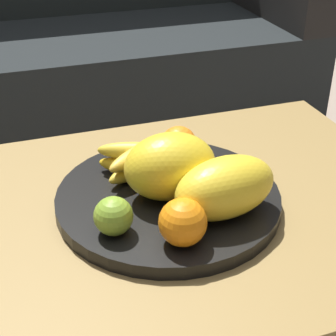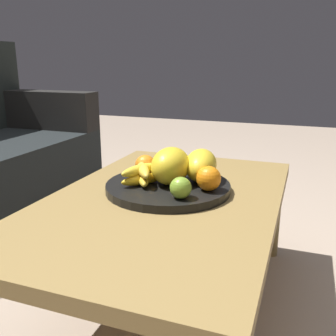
{
  "view_description": "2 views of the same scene",
  "coord_description": "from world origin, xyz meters",
  "px_view_note": "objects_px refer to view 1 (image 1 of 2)",
  "views": [
    {
      "loc": [
        -0.19,
        -0.72,
        0.92
      ],
      "look_at": [
        0.06,
        0.01,
        0.47
      ],
      "focal_mm": 56.09,
      "sensor_mm": 36.0,
      "label": 1
    },
    {
      "loc": [
        -1.01,
        -0.39,
        0.79
      ],
      "look_at": [
        0.06,
        0.01,
        0.47
      ],
      "focal_mm": 40.36,
      "sensor_mm": 36.0,
      "label": 2
    }
  ],
  "objects_px": {
    "fruit_bowl": "(168,198)",
    "melon_smaller_beside": "(225,187)",
    "melon_large_front": "(170,166)",
    "orange_left": "(183,222)",
    "coffee_table": "(139,232)",
    "apple_front": "(113,216)",
    "orange_front": "(179,144)",
    "banana_bunch": "(139,160)",
    "couch": "(72,53)"
  },
  "relations": [
    {
      "from": "melon_smaller_beside",
      "to": "banana_bunch",
      "type": "relative_size",
      "value": 1.15
    },
    {
      "from": "melon_large_front",
      "to": "orange_front",
      "type": "height_order",
      "value": "melon_large_front"
    },
    {
      "from": "melon_large_front",
      "to": "orange_left",
      "type": "height_order",
      "value": "melon_large_front"
    },
    {
      "from": "melon_smaller_beside",
      "to": "banana_bunch",
      "type": "xyz_separation_m",
      "value": [
        -0.1,
        0.16,
        -0.02
      ]
    },
    {
      "from": "coffee_table",
      "to": "orange_left",
      "type": "height_order",
      "value": "orange_left"
    },
    {
      "from": "melon_smaller_beside",
      "to": "orange_front",
      "type": "distance_m",
      "value": 0.19
    },
    {
      "from": "apple_front",
      "to": "banana_bunch",
      "type": "height_order",
      "value": "same"
    },
    {
      "from": "fruit_bowl",
      "to": "melon_large_front",
      "type": "distance_m",
      "value": 0.07
    },
    {
      "from": "couch",
      "to": "melon_large_front",
      "type": "relative_size",
      "value": 10.75
    },
    {
      "from": "banana_bunch",
      "to": "apple_front",
      "type": "bearing_deg",
      "value": -118.61
    },
    {
      "from": "fruit_bowl",
      "to": "banana_bunch",
      "type": "height_order",
      "value": "banana_bunch"
    },
    {
      "from": "melon_smaller_beside",
      "to": "orange_front",
      "type": "relative_size",
      "value": 2.54
    },
    {
      "from": "fruit_bowl",
      "to": "banana_bunch",
      "type": "distance_m",
      "value": 0.09
    },
    {
      "from": "coffee_table",
      "to": "banana_bunch",
      "type": "relative_size",
      "value": 6.85
    },
    {
      "from": "melon_large_front",
      "to": "orange_left",
      "type": "bearing_deg",
      "value": -100.2
    },
    {
      "from": "orange_front",
      "to": "apple_front",
      "type": "distance_m",
      "value": 0.25
    },
    {
      "from": "coffee_table",
      "to": "melon_smaller_beside",
      "type": "xyz_separation_m",
      "value": [
        0.13,
        -0.08,
        0.12
      ]
    },
    {
      "from": "fruit_bowl",
      "to": "apple_front",
      "type": "distance_m",
      "value": 0.15
    },
    {
      "from": "couch",
      "to": "orange_front",
      "type": "height_order",
      "value": "couch"
    },
    {
      "from": "coffee_table",
      "to": "couch",
      "type": "xyz_separation_m",
      "value": [
        0.07,
        1.16,
        -0.04
      ]
    },
    {
      "from": "melon_large_front",
      "to": "orange_front",
      "type": "relative_size",
      "value": 2.26
    },
    {
      "from": "fruit_bowl",
      "to": "banana_bunch",
      "type": "relative_size",
      "value": 2.55
    },
    {
      "from": "coffee_table",
      "to": "melon_large_front",
      "type": "bearing_deg",
      "value": 1.58
    },
    {
      "from": "melon_large_front",
      "to": "orange_left",
      "type": "xyz_separation_m",
      "value": [
        -0.02,
        -0.13,
        -0.02
      ]
    },
    {
      "from": "couch",
      "to": "fruit_bowl",
      "type": "distance_m",
      "value": 1.15
    },
    {
      "from": "coffee_table",
      "to": "orange_left",
      "type": "bearing_deg",
      "value": -74.86
    },
    {
      "from": "coffee_table",
      "to": "apple_front",
      "type": "relative_size",
      "value": 17.11
    },
    {
      "from": "couch",
      "to": "melon_large_front",
      "type": "height_order",
      "value": "couch"
    },
    {
      "from": "orange_front",
      "to": "apple_front",
      "type": "bearing_deg",
      "value": -133.17
    },
    {
      "from": "fruit_bowl",
      "to": "melon_large_front",
      "type": "relative_size",
      "value": 2.5
    },
    {
      "from": "orange_front",
      "to": "banana_bunch",
      "type": "height_order",
      "value": "orange_front"
    },
    {
      "from": "couch",
      "to": "orange_front",
      "type": "bearing_deg",
      "value": -87.6
    },
    {
      "from": "fruit_bowl",
      "to": "orange_front",
      "type": "height_order",
      "value": "orange_front"
    },
    {
      "from": "couch",
      "to": "banana_bunch",
      "type": "height_order",
      "value": "couch"
    },
    {
      "from": "coffee_table",
      "to": "orange_front",
      "type": "relative_size",
      "value": 15.19
    },
    {
      "from": "couch",
      "to": "banana_bunch",
      "type": "bearing_deg",
      "value": -92.32
    },
    {
      "from": "banana_bunch",
      "to": "fruit_bowl",
      "type": "bearing_deg",
      "value": -66.79
    },
    {
      "from": "apple_front",
      "to": "melon_smaller_beside",
      "type": "bearing_deg",
      "value": -2.3
    },
    {
      "from": "banana_bunch",
      "to": "orange_front",
      "type": "bearing_deg",
      "value": 18.01
    },
    {
      "from": "orange_front",
      "to": "banana_bunch",
      "type": "xyz_separation_m",
      "value": [
        -0.09,
        -0.03,
        -0.0
      ]
    },
    {
      "from": "orange_left",
      "to": "orange_front",
      "type": "bearing_deg",
      "value": 71.89
    },
    {
      "from": "apple_front",
      "to": "orange_front",
      "type": "bearing_deg",
      "value": 46.83
    },
    {
      "from": "fruit_bowl",
      "to": "melon_smaller_beside",
      "type": "relative_size",
      "value": 2.22
    },
    {
      "from": "melon_large_front",
      "to": "fruit_bowl",
      "type": "bearing_deg",
      "value": 96.59
    },
    {
      "from": "orange_front",
      "to": "orange_left",
      "type": "relative_size",
      "value": 0.94
    },
    {
      "from": "orange_front",
      "to": "orange_left",
      "type": "xyz_separation_m",
      "value": [
        -0.08,
        -0.24,
        0.0
      ]
    },
    {
      "from": "apple_front",
      "to": "coffee_table",
      "type": "bearing_deg",
      "value": 51.12
    },
    {
      "from": "couch",
      "to": "apple_front",
      "type": "relative_size",
      "value": 27.36
    },
    {
      "from": "coffee_table",
      "to": "melon_large_front",
      "type": "relative_size",
      "value": 6.72
    },
    {
      "from": "melon_large_front",
      "to": "orange_front",
      "type": "bearing_deg",
      "value": 63.29
    }
  ]
}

